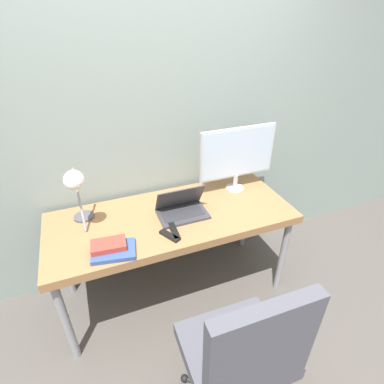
% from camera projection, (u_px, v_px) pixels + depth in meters
% --- Properties ---
extents(ground_plane, '(12.00, 12.00, 0.00)m').
position_uv_depth(ground_plane, '(190.00, 323.00, 2.26)').
color(ground_plane, '#514C47').
extents(wall_back, '(8.00, 0.05, 2.60)m').
position_uv_depth(wall_back, '(152.00, 125.00, 2.19)').
color(wall_back, gray).
rests_on(wall_back, ground_plane).
extents(desk, '(1.73, 0.71, 0.77)m').
position_uv_depth(desk, '(172.00, 222.00, 2.17)').
color(desk, '#996B42').
rests_on(desk, ground_plane).
extents(laptop, '(0.34, 0.23, 0.21)m').
position_uv_depth(laptop, '(182.00, 209.00, 2.12)').
color(laptop, '#38383D').
rests_on(laptop, desk).
extents(monitor, '(0.62, 0.15, 0.52)m').
position_uv_depth(monitor, '(238.00, 155.00, 2.29)').
color(monitor, '#B7B7BC').
rests_on(monitor, desk).
extents(desk_lamp, '(0.14, 0.31, 0.45)m').
position_uv_depth(desk_lamp, '(76.00, 187.00, 1.82)').
color(desk_lamp, '#4C4C51').
rests_on(desk_lamp, desk).
extents(office_chair, '(0.59, 0.59, 1.06)m').
position_uv_depth(office_chair, '(244.00, 352.00, 1.46)').
color(office_chair, black).
rests_on(office_chair, ground_plane).
extents(book_stack, '(0.29, 0.22, 0.06)m').
position_uv_depth(book_stack, '(112.00, 249.00, 1.79)').
color(book_stack, '#334C8C').
rests_on(book_stack, desk).
extents(tv_remote, '(0.11, 0.15, 0.02)m').
position_uv_depth(tv_remote, '(169.00, 236.00, 1.92)').
color(tv_remote, black).
rests_on(tv_remote, desk).
extents(media_remote, '(0.05, 0.17, 0.02)m').
position_uv_depth(media_remote, '(174.00, 231.00, 1.96)').
color(media_remote, black).
rests_on(media_remote, desk).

